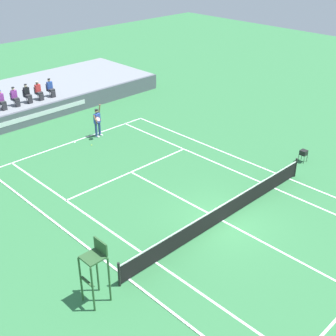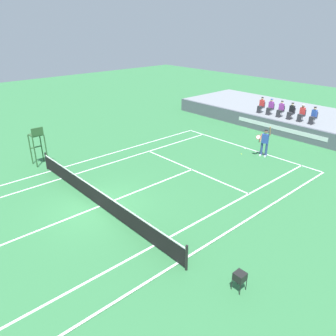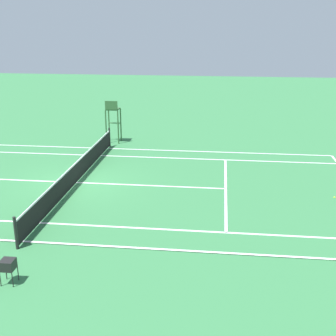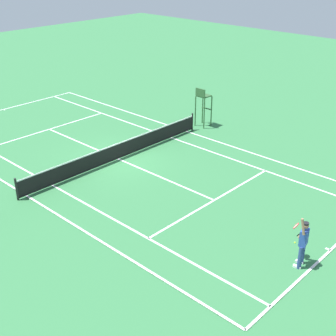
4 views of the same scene
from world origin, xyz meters
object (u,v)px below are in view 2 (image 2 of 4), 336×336
at_px(spectator_seated_0, 261,105).
at_px(ball_hopper, 240,276).
at_px(spectator_seated_4, 302,113).
at_px(spectator_seated_2, 281,109).
at_px(spectator_seated_5, 313,116).
at_px(tennis_player, 265,142).
at_px(spectator_seated_3, 291,111).
at_px(spectator_seated_1, 270,107).
at_px(umpire_chair, 37,141).
at_px(tennis_ball, 242,154).

height_order(spectator_seated_0, ball_hopper, spectator_seated_0).
bearing_deg(ball_hopper, spectator_seated_4, 112.18).
height_order(spectator_seated_2, spectator_seated_5, same).
xyz_separation_m(spectator_seated_5, tennis_player, (-0.30, -5.81, -0.76)).
relative_size(spectator_seated_2, spectator_seated_3, 1.00).
relative_size(spectator_seated_0, ball_hopper, 1.81).
xyz_separation_m(spectator_seated_0, spectator_seated_4, (3.59, 0.00, 0.00)).
height_order(spectator_seated_4, spectator_seated_5, same).
xyz_separation_m(spectator_seated_1, ball_hopper, (9.51, -16.68, -1.18)).
xyz_separation_m(spectator_seated_0, spectator_seated_1, (0.87, 0.00, 0.00)).
distance_m(spectator_seated_0, ball_hopper, 19.69).
height_order(spectator_seated_0, spectator_seated_4, same).
height_order(tennis_player, ball_hopper, tennis_player).
bearing_deg(ball_hopper, spectator_seated_0, 121.91).
bearing_deg(spectator_seated_3, tennis_player, -75.62).
relative_size(spectator_seated_5, umpire_chair, 0.52).
height_order(spectator_seated_3, ball_hopper, spectator_seated_3).
relative_size(spectator_seated_2, ball_hopper, 1.81).
height_order(spectator_seated_1, umpire_chair, umpire_chair).
height_order(tennis_player, umpire_chair, umpire_chair).
distance_m(spectator_seated_0, umpire_chair, 17.84).
height_order(spectator_seated_2, spectator_seated_3, same).
bearing_deg(umpire_chair, spectator_seated_4, 65.48).
bearing_deg(spectator_seated_1, spectator_seated_0, 180.00).
xyz_separation_m(spectator_seated_4, ball_hopper, (6.80, -16.68, -1.18)).
bearing_deg(spectator_seated_5, umpire_chair, -117.01).
distance_m(spectator_seated_5, tennis_ball, 6.99).
bearing_deg(umpire_chair, ball_hopper, 2.43).
distance_m(spectator_seated_1, umpire_chair, 18.07).
relative_size(tennis_player, tennis_ball, 30.63).
relative_size(spectator_seated_0, spectator_seated_2, 1.00).
xyz_separation_m(spectator_seated_0, tennis_player, (4.21, -5.81, -0.76)).
distance_m(spectator_seated_4, tennis_ball, 6.87).
height_order(spectator_seated_3, tennis_ball, spectator_seated_3).
bearing_deg(tennis_ball, spectator_seated_4, 85.67).
bearing_deg(spectator_seated_0, ball_hopper, -58.09).
distance_m(tennis_player, ball_hopper, 12.52).
bearing_deg(spectator_seated_3, spectator_seated_2, 180.00).
bearing_deg(tennis_player, spectator_seated_5, 87.00).
bearing_deg(spectator_seated_3, ball_hopper, -65.32).
height_order(spectator_seated_4, tennis_ball, spectator_seated_4).
height_order(tennis_ball, ball_hopper, ball_hopper).
bearing_deg(spectator_seated_0, umpire_chair, -103.98).
relative_size(spectator_seated_2, spectator_seated_5, 1.00).
xyz_separation_m(spectator_seated_0, spectator_seated_3, (2.72, 0.00, 0.00)).
xyz_separation_m(spectator_seated_1, spectator_seated_4, (2.71, 0.00, 0.00)).
bearing_deg(umpire_chair, tennis_player, 53.48).
bearing_deg(tennis_player, tennis_ball, -143.92).
bearing_deg(spectator_seated_2, spectator_seated_1, 180.00).
height_order(spectator_seated_1, spectator_seated_4, same).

